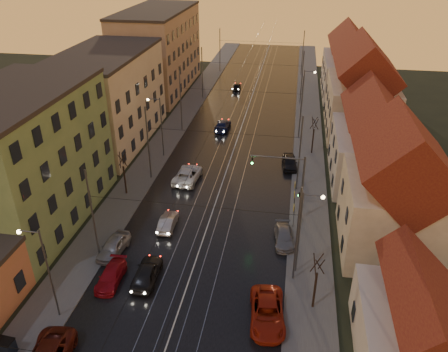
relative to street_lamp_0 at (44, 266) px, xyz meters
The scene contains 44 objects.
road 39.38m from the street_lamp_0, 76.53° to the left, with size 16.00×120.00×0.04m, color black.
sidewalk_left 38.31m from the street_lamp_0, 91.35° to the left, with size 4.00×120.00×0.15m, color #4C4C4C.
sidewalk_right 42.80m from the street_lamp_0, 63.31° to the left, with size 4.00×120.00×0.15m, color #4C4C4C.
tram_rail_0 38.92m from the street_lamp_0, 79.70° to the left, with size 0.06×120.00×0.03m, color gray.
tram_rail_1 39.20m from the street_lamp_0, 77.63° to the left, with size 0.06×120.00×0.03m, color gray.
tram_rail_2 39.56m from the street_lamp_0, 75.43° to the left, with size 0.06×120.00×0.03m, color gray.
tram_rail_3 39.94m from the street_lamp_0, 73.43° to the left, with size 0.06×120.00×0.03m, color gray.
apartment_left_1 14.73m from the street_lamp_0, 124.98° to the left, with size 10.00×18.00×13.00m, color #5B7C4F.
apartment_left_2 33.10m from the street_lamp_0, 104.70° to the left, with size 10.00×20.00×12.00m, color #B9A98F.
apartment_left_3 56.67m from the street_lamp_0, 98.53° to the left, with size 10.00×24.00×14.00m, color #91775D.
house_right_0 26.18m from the street_lamp_0, ahead, with size 8.16×10.20×5.80m.
house_right_1 29.17m from the street_lamp_0, 26.47° to the left, with size 8.67×10.20×10.80m.
house_right_2 36.84m from the street_lamp_0, 44.89° to the left, with size 9.18×12.24×9.20m.
house_right_3 48.61m from the street_lamp_0, 57.52° to the left, with size 9.18×14.28×11.50m.
house_right_4 64.52m from the street_lamp_0, 66.13° to the left, with size 9.18×16.32×10.00m.
catenary_pole_l_1 7.03m from the street_lamp_0, 85.88° to the left, with size 0.16×0.16×9.00m, color #595B60.
catenary_pole_r_1 19.04m from the street_lamp_0, 21.57° to the left, with size 0.16×0.16×9.00m, color #595B60.
catenary_pole_l_2 22.01m from the street_lamp_0, 88.69° to the left, with size 0.16×0.16×9.00m, color #595B60.
catenary_pole_r_2 28.24m from the street_lamp_0, 51.17° to the left, with size 0.16×0.16×9.00m, color #595B60.
catenary_pole_l_3 37.01m from the street_lamp_0, 89.22° to the left, with size 0.16×0.16×9.00m, color #595B60.
catenary_pole_r_3 41.02m from the street_lamp_0, 64.43° to the left, with size 0.16×0.16×9.00m, color #595B60.
catenary_pole_l_4 52.00m from the street_lamp_0, 89.44° to the left, with size 0.16×0.16×9.00m, color #595B60.
catenary_pole_r_4 54.93m from the street_lamp_0, 71.20° to the left, with size 0.16×0.16×9.00m, color #595B60.
catenary_pole_l_5 70.00m from the street_lamp_0, 89.59° to the left, with size 0.16×0.16×9.00m, color #595B60.
catenary_pole_r_5 72.21m from the street_lamp_0, 75.81° to the left, with size 0.16×0.16×9.00m, color #595B60.
street_lamp_0 is the anchor object (origin of this frame).
street_lamp_1 19.89m from the street_lamp_0, 23.72° to the left, with size 1.75×0.32×8.00m.
street_lamp_2 28.00m from the street_lamp_0, 90.00° to the left, with size 1.75×0.32×8.00m.
street_lamp_3 47.62m from the street_lamp_0, 67.52° to the left, with size 1.75×0.32×8.00m.
traffic_light_mast 23.42m from the street_lamp_0, 43.10° to the left, with size 5.30×0.32×7.20m.
bare_tree_0 18.19m from the street_lamp_0, 93.47° to the left, with size 1.09×1.09×5.11m.
bare_tree_1 19.86m from the street_lamp_0, 11.71° to the left, with size 1.09×1.09×5.11m.
bare_tree_2 37.56m from the street_lamp_0, 58.63° to the left, with size 1.09×1.09×5.11m.
driving_car_0 8.54m from the street_lamp_0, 41.38° to the left, with size 1.86×4.62×1.57m, color black.
driving_car_1 14.28m from the street_lamp_0, 67.23° to the left, with size 1.38×3.95×1.30m, color #ACACB1.
driving_car_2 23.16m from the street_lamp_0, 77.45° to the left, with size 2.56×5.55×1.54m, color silver.
driving_car_3 39.00m from the street_lamp_0, 80.43° to the left, with size 1.96×4.83×1.40m, color #161D42.
driving_car_4 58.37m from the street_lamp_0, 84.26° to the left, with size 1.47×3.65×1.24m, color black.
parked_left_2 6.62m from the street_lamp_0, 57.09° to the left, with size 1.72×4.22×1.22m, color maroon.
parked_left_3 9.07m from the street_lamp_0, 79.25° to the left, with size 1.75×4.36×1.49m, color #95959A.
parked_right_0 16.57m from the street_lamp_0, ahead, with size 2.53×5.48×1.52m, color #A82210.
parked_right_1 21.02m from the street_lamp_0, 35.75° to the left, with size 1.72×4.22×1.23m, color gray.
parked_right_2 32.47m from the street_lamp_0, 58.75° to the left, with size 1.72×4.27×1.45m, color black.
dumpster 5.88m from the street_lamp_0, 112.23° to the right, with size 1.20×0.80×1.10m, color black.
Camera 1 is at (7.46, -19.63, 25.34)m, focal length 35.00 mm.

